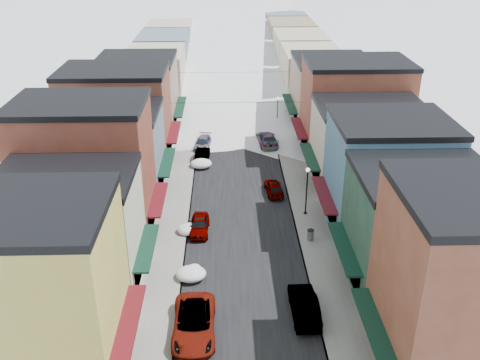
{
  "coord_description": "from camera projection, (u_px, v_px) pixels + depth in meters",
  "views": [
    {
      "loc": [
        -1.42,
        -22.58,
        25.51
      ],
      "look_at": [
        0.0,
        26.43,
        2.22
      ],
      "focal_mm": 40.0,
      "sensor_mm": 36.0,
      "label": 1
    }
  ],
  "objects": [
    {
      "name": "bldg_l_tan",
      "position": [
        138.0,
        94.0,
        72.22
      ],
      "size": [
        11.3,
        11.2,
        10.0
      ],
      "color": "#977A63",
      "rests_on": "ground"
    },
    {
      "name": "snow_pile_mid",
      "position": [
        189.0,
        229.0,
        48.99
      ],
      "size": [
        2.15,
        2.52,
        0.91
      ],
      "color": "white",
      "rests_on": "ground"
    },
    {
      "name": "car_green_sedan",
      "position": [
        304.0,
        305.0,
        38.46
      ],
      "size": [
        1.89,
        5.19,
        1.7
      ],
      "primitive_type": "imported",
      "rotation": [
        0.0,
        0.0,
        3.16
      ],
      "color": "black",
      "rests_on": "ground"
    },
    {
      "name": "bldg_r_cream",
      "position": [
        367.0,
        145.0,
        56.88
      ],
      "size": [
        12.3,
        9.2,
        9.0
      ],
      "color": "beige",
      "rests_on": "ground"
    },
    {
      "name": "overhead_cables",
      "position": [
        235.0,
        86.0,
        71.6
      ],
      "size": [
        16.4,
        15.04,
        0.04
      ],
      "color": "black",
      "rests_on": "ground"
    },
    {
      "name": "bldg_l_cream",
      "position": [
        71.0,
        231.0,
        40.27
      ],
      "size": [
        11.3,
        8.2,
        9.5
      ],
      "color": "beige",
      "rests_on": "ground"
    },
    {
      "name": "snow_pile_far",
      "position": [
        201.0,
        163.0,
        62.38
      ],
      "size": [
        2.49,
        2.73,
        1.05
      ],
      "color": "white",
      "rests_on": "ground"
    },
    {
      "name": "car_silver_wagon",
      "position": [
        203.0,
        143.0,
        67.83
      ],
      "size": [
        2.36,
        4.75,
        1.33
      ],
      "primitive_type": "imported",
      "rotation": [
        0.0,
        0.0,
        -0.11
      ],
      "color": "#AAADB2",
      "rests_on": "ground"
    },
    {
      "name": "snow_pile_near",
      "position": [
        191.0,
        273.0,
        42.63
      ],
      "size": [
        2.41,
        2.68,
        1.02
      ],
      "color": "white",
      "rests_on": "ground"
    },
    {
      "name": "bldg_r_brick_far",
      "position": [
        354.0,
        108.0,
        64.49
      ],
      "size": [
        13.3,
        9.2,
        11.5
      ],
      "color": "brown",
      "rests_on": "ground"
    },
    {
      "name": "car_dark_hatch",
      "position": [
        202.0,
        156.0,
        63.8
      ],
      "size": [
        1.97,
        4.39,
        1.4
      ],
      "primitive_type": "imported",
      "rotation": [
        0.0,
        0.0,
        -0.12
      ],
      "color": "black",
      "rests_on": "ground"
    },
    {
      "name": "sidewalk_right",
      "position": [
        275.0,
        102.0,
        85.69
      ],
      "size": [
        3.2,
        160.0,
        0.15
      ],
      "primitive_type": "cube",
      "color": "gray",
      "rests_on": "ground"
    },
    {
      "name": "streetlamp_near",
      "position": [
        307.0,
        185.0,
        50.89
      ],
      "size": [
        0.41,
        0.41,
        4.89
      ],
      "color": "black",
      "rests_on": "sidewalk_right"
    },
    {
      "name": "car_gray_suv",
      "position": [
        274.0,
        188.0,
        56.17
      ],
      "size": [
        2.03,
        4.23,
        1.4
      ],
      "primitive_type": "imported",
      "rotation": [
        0.0,
        0.0,
        3.24
      ],
      "color": "gray",
      "rests_on": "ground"
    },
    {
      "name": "trash_can",
      "position": [
        311.0,
        235.0,
        47.58
      ],
      "size": [
        0.61,
        0.61,
        1.03
      ],
      "color": "slate",
      "rests_on": "sidewalk_right"
    },
    {
      "name": "car_lane_white",
      "position": [
        244.0,
        79.0,
        95.64
      ],
      "size": [
        3.42,
        6.38,
        1.71
      ],
      "primitive_type": "imported",
      "rotation": [
        0.0,
        0.0,
        3.04
      ],
      "color": "#B8B8BA",
      "rests_on": "ground"
    },
    {
      "name": "bldg_l_grayblue",
      "position": [
        112.0,
        151.0,
        55.28
      ],
      "size": [
        11.3,
        9.2,
        9.0
      ],
      "color": "slate",
      "rests_on": "ground"
    },
    {
      "name": "sidewalk_left",
      "position": [
        193.0,
        103.0,
        85.34
      ],
      "size": [
        3.2,
        160.0,
        0.15
      ],
      "primitive_type": "cube",
      "color": "gray",
      "rests_on": "ground"
    },
    {
      "name": "bldg_r_tan",
      "position": [
        330.0,
        92.0,
        73.92
      ],
      "size": [
        11.3,
        11.2,
        9.5
      ],
      "color": "tan",
      "rests_on": "ground"
    },
    {
      "name": "streetlamp_far",
      "position": [
        278.0,
        108.0,
        74.13
      ],
      "size": [
        0.35,
        0.35,
        4.19
      ],
      "color": "black",
      "rests_on": "sidewalk_right"
    },
    {
      "name": "bldg_l_brick_near",
      "position": [
        86.0,
        169.0,
        46.84
      ],
      "size": [
        12.3,
        8.2,
        12.5
      ],
      "color": "brown",
      "rests_on": "ground"
    },
    {
      "name": "bldg_l_brick_far",
      "position": [
        117.0,
        114.0,
        62.95
      ],
      "size": [
        13.3,
        9.2,
        11.0
      ],
      "color": "brown",
      "rests_on": "ground"
    },
    {
      "name": "car_lane_silver",
      "position": [
        227.0,
        105.0,
        81.98
      ],
      "size": [
        2.0,
        4.38,
        1.46
      ],
      "primitive_type": "imported",
      "rotation": [
        0.0,
        0.0,
        0.07
      ],
      "color": "#AAADB3",
      "rests_on": "ground"
    },
    {
      "name": "curb_right",
      "position": [
        265.0,
        102.0,
        85.65
      ],
      "size": [
        0.1,
        160.0,
        0.15
      ],
      "primitive_type": "cube",
      "color": "slate",
      "rests_on": "ground"
    },
    {
      "name": "bldg_r_green",
      "position": [
        419.0,
        229.0,
        40.51
      ],
      "size": [
        11.3,
        9.2,
        9.5
      ],
      "color": "#1F4232",
      "rests_on": "ground"
    },
    {
      "name": "car_silver_sedan",
      "position": [
        199.0,
        225.0,
        49.06
      ],
      "size": [
        1.85,
        4.29,
        1.44
      ],
      "primitive_type": "imported",
      "rotation": [
        0.0,
        0.0,
        -0.03
      ],
      "color": "gray",
      "rests_on": "ground"
    },
    {
      "name": "car_white_suv",
      "position": [
        194.0,
        323.0,
        36.68
      ],
      "size": [
        2.97,
        6.31,
        1.74
      ],
      "primitive_type": "imported",
      "rotation": [
        0.0,
        0.0,
        0.01
      ],
      "color": "silver",
      "rests_on": "ground"
    },
    {
      "name": "road",
      "position": [
        234.0,
        103.0,
        85.54
      ],
      "size": [
        10.0,
        160.0,
        0.01
      ],
      "primitive_type": "cube",
      "color": "black",
      "rests_on": "ground"
    },
    {
      "name": "bldg_r_blue",
      "position": [
        387.0,
        174.0,
        48.42
      ],
      "size": [
        11.3,
        9.2,
        10.5
      ],
      "color": "teal",
      "rests_on": "ground"
    },
    {
      "name": "car_black_sedan",
      "position": [
        267.0,
        139.0,
        68.67
      ],
      "size": [
        2.82,
        5.88,
        1.65
      ],
      "primitive_type": "imported",
      "rotation": [
        0.0,
        0.0,
        3.23
      ],
      "color": "black",
      "rests_on": "ground"
    },
    {
      "name": "bldg_l_yellow",
      "position": [
        32.0,
        289.0,
        32.17
      ],
      "size": [
        11.3,
        8.7,
        11.5
      ],
      "color": "#D4C24E",
      "rests_on": "ground"
    },
    {
      "name": "curb_left",
      "position": [
        202.0,
        103.0,
        85.38
      ],
      "size": [
        0.1,
        160.0,
        0.15
      ],
      "primitive_type": "cube",
      "color": "slate",
      "rests_on": "ground"
    },
    {
      "name": "distant_blocks",
      "position": [
        232.0,
        48.0,
        104.6
      ],
      "size": [
        34.0,
        55.0,
        8.0
      ],
      "color": "gray",
      "rests_on": "ground"
    }
  ]
}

